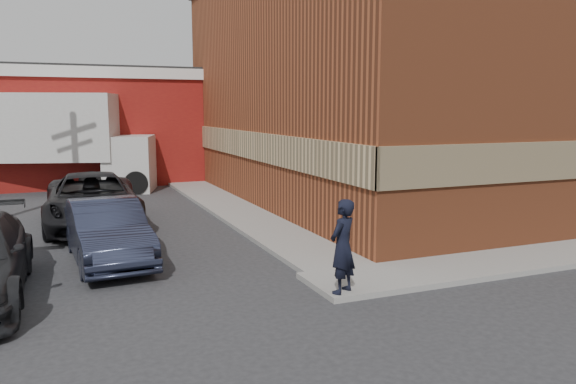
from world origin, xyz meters
name	(u,v)px	position (x,y,z in m)	size (l,w,h in m)	color
ground	(317,275)	(0.00, 0.00, 0.00)	(90.00, 90.00, 0.00)	#28282B
brick_building	(411,83)	(8.50, 9.00, 4.68)	(14.25, 18.25, 9.36)	brown
sidewalk_west	(228,206)	(0.60, 9.00, 0.06)	(1.80, 18.00, 0.12)	gray
warehouse	(37,125)	(-6.00, 20.00, 2.81)	(16.30, 8.30, 5.60)	maroon
man	(343,246)	(-0.20, -1.55, 1.03)	(0.67, 0.44, 1.83)	black
sedan	(107,232)	(-4.14, 2.91, 0.74)	(1.57, 4.50, 1.48)	#282D42
suv_a	(93,200)	(-4.21, 7.36, 0.83)	(2.74, 5.94, 1.65)	black
box_truck	(57,136)	(-5.11, 15.76, 2.47)	(9.06, 4.94, 4.29)	beige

